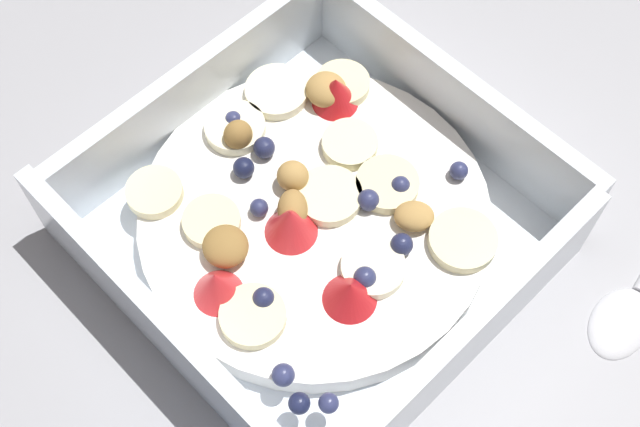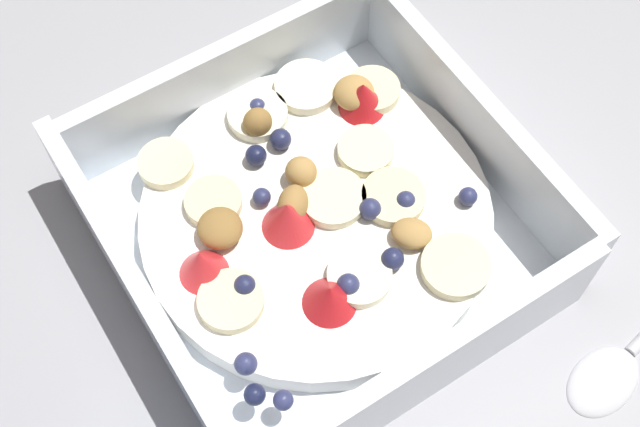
% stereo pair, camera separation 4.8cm
% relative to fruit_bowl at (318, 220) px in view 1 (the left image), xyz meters
% --- Properties ---
extents(ground_plane, '(2.40, 2.40, 0.00)m').
position_rel_fruit_bowl_xyz_m(ground_plane, '(0.00, 0.01, -0.02)').
color(ground_plane, '#9E9EA3').
extents(fruit_bowl, '(0.22, 0.22, 0.06)m').
position_rel_fruit_bowl_xyz_m(fruit_bowl, '(0.00, 0.00, 0.00)').
color(fruit_bowl, white).
rests_on(fruit_bowl, ground).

